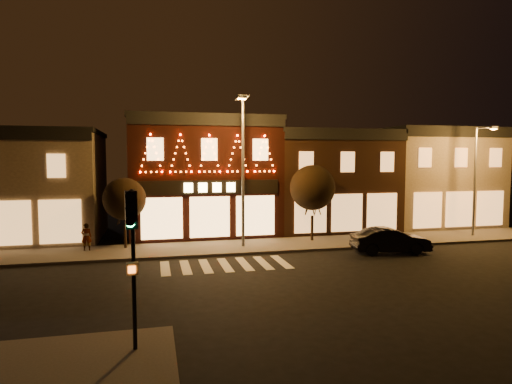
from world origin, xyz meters
name	(u,v)px	position (x,y,z in m)	size (l,w,h in m)	color
ground	(241,288)	(0.00, 0.00, 0.00)	(120.00, 120.00, 0.00)	black
sidewalk_far	(247,246)	(2.00, 8.00, 0.07)	(44.00, 4.00, 0.15)	#47423D
building_left	(4,185)	(-13.00, 13.99, 3.66)	(12.20, 8.28, 7.30)	#695B4B
building_pulp	(202,176)	(0.00, 13.98, 4.16)	(10.20, 8.34, 8.30)	black
building_right_a	(325,180)	(9.50, 13.99, 3.76)	(9.20, 8.28, 7.50)	#351E12
building_right_b	(427,177)	(18.50, 13.99, 3.91)	(9.20, 8.28, 7.80)	#695B4B
traffic_signal_near	(132,238)	(-4.09, -5.59, 3.26)	(0.34, 0.46, 4.42)	black
streetlamp_mid	(243,160)	(1.67, 7.58, 5.33)	(0.81, 2.02, 8.82)	#59595E
streetlamp_right	(477,172)	(17.94, 7.61, 4.50)	(0.47, 1.69, 7.41)	#59595E
tree_left	(124,199)	(-5.15, 8.94, 3.05)	(2.48, 2.48, 4.15)	black
tree_right	(313,188)	(6.47, 8.67, 3.56)	(2.91, 2.91, 4.87)	black
dark_sedan	(390,240)	(9.71, 4.63, 0.72)	(1.53, 4.40, 1.45)	black
pedestrian	(86,237)	(-7.28, 8.67, 0.94)	(0.58, 0.38, 1.58)	gray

